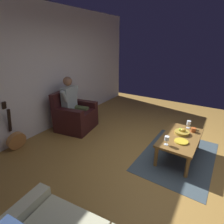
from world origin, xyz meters
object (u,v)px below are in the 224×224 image
object	(u,v)px
armchair	(75,116)
coffee_table	(180,140)
decorative_dish	(181,141)
wine_glass_far	(167,139)
fruit_bowl	(182,132)
wine_glass_near	(189,123)
candle_jar	(193,130)
guitar	(16,139)
person_seated	(73,102)

from	to	relation	value
armchair	coffee_table	size ratio (longest dim) A/B	0.86
decorative_dish	armchair	bearing A→B (deg)	-90.66
wine_glass_far	decorative_dish	distance (m)	0.31
fruit_bowl	decorative_dish	size ratio (longest dim) A/B	1.15
armchair	wine_glass_near	distance (m)	2.55
wine_glass_far	candle_jar	size ratio (longest dim) A/B	1.63
guitar	wine_glass_near	distance (m)	3.42
person_seated	candle_jar	size ratio (longest dim) A/B	13.32
wine_glass_near	armchair	bearing A→B (deg)	-76.51
fruit_bowl	wine_glass_near	bearing A→B (deg)	170.39
guitar	fruit_bowl	world-z (taller)	guitar
armchair	coffee_table	distance (m)	2.44
wine_glass_near	fruit_bowl	distance (m)	0.32
guitar	candle_jar	distance (m)	3.44
coffee_table	armchair	bearing A→B (deg)	-86.49
fruit_bowl	candle_jar	distance (m)	0.25
guitar	wine_glass_far	bearing A→B (deg)	111.66
guitar	armchair	bearing A→B (deg)	164.56
decorative_dish	candle_jar	distance (m)	0.52
armchair	fruit_bowl	bearing A→B (deg)	86.88
armchair	coffee_table	bearing A→B (deg)	83.71
wine_glass_far	decorative_dish	xyz separation A→B (m)	(-0.22, 0.20, -0.10)
wine_glass_near	decorative_dish	xyz separation A→B (m)	(0.62, 0.01, -0.09)
armchair	guitar	distance (m)	1.35
armchair	candle_jar	world-z (taller)	armchair
armchair	wine_glass_near	size ratio (longest dim) A/B	6.18
fruit_bowl	armchair	bearing A→B (deg)	-83.32
decorative_dish	guitar	bearing A→B (deg)	-65.93
guitar	wine_glass_far	world-z (taller)	guitar
coffee_table	wine_glass_near	bearing A→B (deg)	174.53
person_seated	wine_glass_far	world-z (taller)	person_seated
armchair	decorative_dish	xyz separation A→B (m)	(0.03, 2.48, 0.10)
decorative_dish	candle_jar	xyz separation A→B (m)	(-0.50, 0.10, 0.03)
wine_glass_near	fruit_bowl	xyz separation A→B (m)	(0.31, -0.05, -0.06)
person_seated	wine_glass_far	distance (m)	2.31
armchair	candle_jar	bearing A→B (deg)	90.62
wine_glass_near	decorative_dish	distance (m)	0.63
armchair	candle_jar	distance (m)	2.63
coffee_table	wine_glass_near	world-z (taller)	wine_glass_near
person_seated	candle_jar	world-z (taller)	person_seated
person_seated	fruit_bowl	world-z (taller)	person_seated
armchair	guitar	bearing A→B (deg)	-25.24
coffee_table	fruit_bowl	xyz separation A→B (m)	(-0.13, -0.01, 0.09)
armchair	guitar	world-z (taller)	guitar
armchair	decorative_dish	size ratio (longest dim) A/B	4.15
coffee_table	decorative_dish	xyz separation A→B (m)	(0.18, 0.05, 0.07)
wine_glass_far	decorative_dish	bearing A→B (deg)	138.08
coffee_table	guitar	size ratio (longest dim) A/B	1.13
armchair	guitar	xyz separation A→B (m)	(1.30, -0.36, -0.10)
coffee_table	candle_jar	bearing A→B (deg)	154.74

